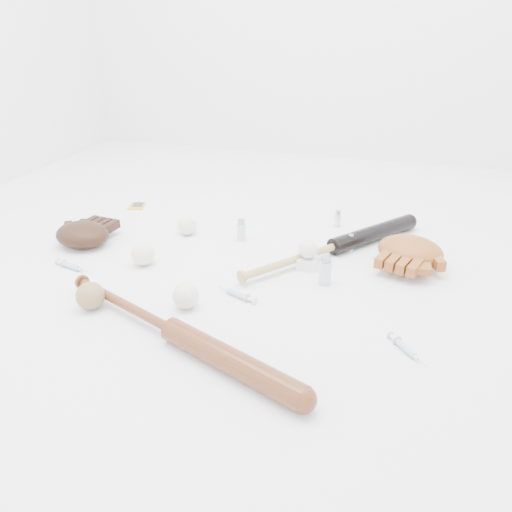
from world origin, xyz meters
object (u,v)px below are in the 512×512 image
(bat_dark, at_px, (334,246))
(pedestal, at_px, (307,263))
(glove_dark, at_px, (82,234))
(bat_wood, at_px, (172,330))

(bat_dark, height_order, pedestal, bat_dark)
(glove_dark, relative_size, pedestal, 3.70)
(glove_dark, bearing_deg, bat_dark, 18.48)
(bat_dark, distance_m, pedestal, 0.15)
(bat_dark, bearing_deg, glove_dark, 140.18)
(pedestal, bearing_deg, bat_wood, -116.61)
(bat_wood, bearing_deg, pedestal, 85.33)
(bat_dark, relative_size, bat_wood, 0.97)
(bat_dark, relative_size, glove_dark, 3.49)
(bat_dark, distance_m, glove_dark, 0.93)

